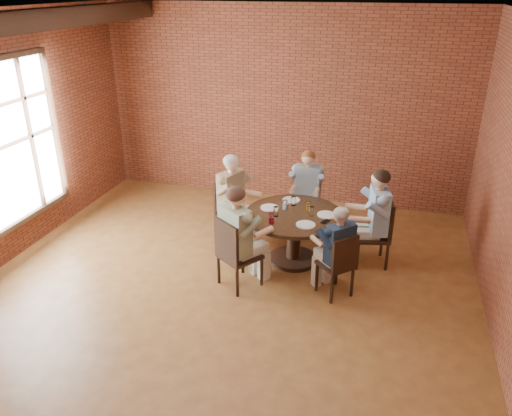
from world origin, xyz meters
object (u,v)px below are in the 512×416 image
(diner_a, at_px, (373,218))
(chair_d, at_px, (234,252))
(diner_b, at_px, (306,191))
(chair_b, at_px, (307,198))
(diner_d, at_px, (240,237))
(diner_e, at_px, (336,252))
(chair_e, at_px, (339,263))
(diner_c, at_px, (234,199))
(dining_table, at_px, (294,228))
(chair_a, at_px, (379,230))
(smartphone, at_px, (326,222))
(chair_c, at_px, (230,208))

(diner_a, xyz_separation_m, chair_d, (-1.67, -1.12, -0.18))
(diner_b, bearing_deg, chair_b, 90.00)
(diner_d, height_order, diner_e, diner_d)
(diner_e, bearing_deg, chair_e, 90.00)
(diner_c, bearing_deg, diner_e, -101.16)
(chair_b, distance_m, diner_b, 0.17)
(diner_c, bearing_deg, diner_a, -72.94)
(dining_table, relative_size, chair_e, 1.57)
(diner_c, xyz_separation_m, diner_d, (0.46, -1.19, 0.02))
(chair_b, bearing_deg, chair_a, -38.44)
(diner_b, bearing_deg, chair_d, -108.05)
(smartphone, bearing_deg, dining_table, -172.93)
(chair_c, xyz_separation_m, chair_d, (0.49, -1.30, 0.01))
(chair_a, height_order, smartphone, chair_a)
(chair_a, relative_size, diner_d, 0.69)
(diner_b, distance_m, diner_e, 1.89)
(chair_d, height_order, smartphone, chair_d)
(chair_d, relative_size, diner_e, 0.79)
(diner_d, relative_size, smartphone, 9.28)
(dining_table, relative_size, chair_d, 1.41)
(chair_e, bearing_deg, chair_d, -38.74)
(chair_d, height_order, chair_e, chair_d)
(diner_a, distance_m, chair_e, 1.05)
(chair_c, bearing_deg, chair_d, -138.22)
(chair_b, distance_m, diner_d, 2.04)
(diner_e, bearing_deg, diner_a, -157.76)
(chair_b, height_order, smartphone, chair_b)
(chair_b, distance_m, diner_c, 1.26)
(chair_a, relative_size, diner_a, 0.69)
(dining_table, xyz_separation_m, chair_d, (-0.61, -0.88, -0.00))
(diner_b, relative_size, diner_c, 0.95)
(chair_e, bearing_deg, smartphone, -110.14)
(diner_c, bearing_deg, chair_e, -101.60)
(chair_a, relative_size, diner_b, 0.75)
(chair_e, height_order, diner_e, diner_e)
(chair_b, xyz_separation_m, diner_e, (0.71, -1.84, 0.12))
(diner_a, distance_m, diner_d, 1.92)
(diner_b, height_order, chair_c, diner_b)
(diner_a, xyz_separation_m, smartphone, (-0.61, -0.38, 0.05))
(chair_d, bearing_deg, chair_c, -34.54)
(diner_c, distance_m, diner_d, 1.27)
(chair_c, relative_size, diner_d, 0.68)
(dining_table, relative_size, diner_b, 1.06)
(chair_c, bearing_deg, diner_b, -37.54)
(diner_d, relative_size, diner_e, 1.14)
(diner_c, bearing_deg, diner_d, -137.71)
(diner_b, height_order, smartphone, diner_b)
(diner_a, relative_size, smartphone, 9.27)
(diner_a, bearing_deg, chair_b, -142.85)
(chair_e, relative_size, smartphone, 5.80)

